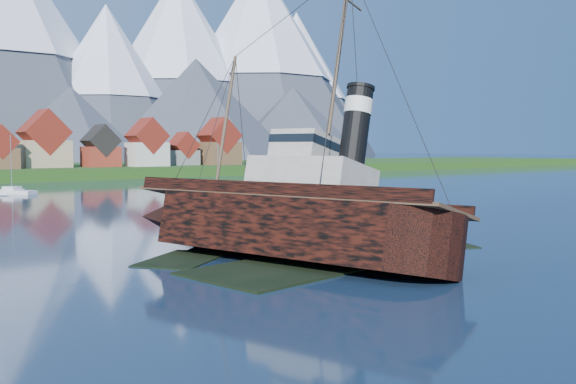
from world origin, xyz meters
TOP-DOWN VIEW (x-y plane):
  - ground at (0.00, 0.00)m, footprint 1400.00×1400.00m
  - shoal at (1.78, 2.15)m, footprint 31.71×21.24m
  - tugboat_wreck at (-2.74, 2.38)m, footprint 7.49×32.27m
  - sailboat_d at (22.99, 52.54)m, footprint 6.01×6.97m
  - sailboat_e at (0.13, 91.31)m, footprint 7.43×10.17m

SIDE VIEW (x-z plane):
  - shoal at x=1.78m, z-range -0.92..0.22m
  - ground at x=0.00m, z-range 0.00..0.00m
  - sailboat_d at x=22.99m, z-range -4.82..5.28m
  - sailboat_e at x=0.13m, z-range -5.70..6.22m
  - tugboat_wreck at x=-2.74m, z-range -9.58..15.99m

